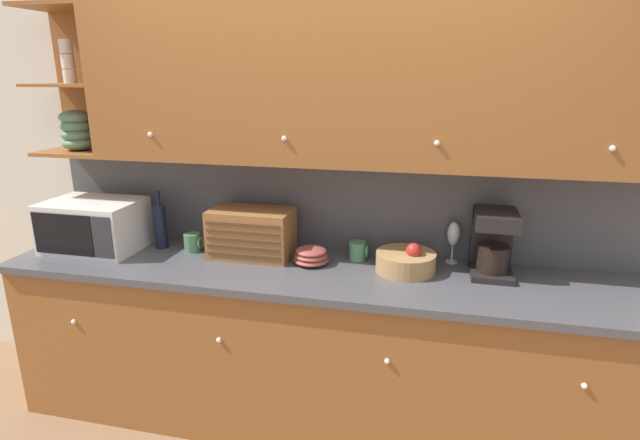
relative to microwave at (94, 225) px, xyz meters
name	(u,v)px	position (x,y,z in m)	size (l,w,h in m)	color
ground_plane	(328,386)	(1.31, 0.31, -1.07)	(24.00, 24.00, 0.00)	#896647
wall_back	(330,184)	(1.31, 0.34, 0.23)	(5.72, 0.06, 2.60)	silver
counter_unit	(316,347)	(1.31, -0.01, -0.60)	(3.34, 0.67, 0.92)	#935628
backsplash_panel	(329,205)	(1.31, 0.30, 0.12)	(3.32, 0.01, 0.53)	#4C4C51
upper_cabinets	(354,84)	(1.46, 0.15, 0.78)	(3.32, 0.35, 0.80)	#935628
microwave	(94,225)	(0.00, 0.00, 0.00)	(0.52, 0.38, 0.29)	silver
wine_bottle	(160,223)	(0.35, 0.11, 0.01)	(0.07, 0.07, 0.33)	black
mug	(193,242)	(0.56, 0.10, -0.09)	(0.10, 0.09, 0.10)	#4C845B
bread_box	(252,233)	(0.92, 0.10, -0.01)	(0.45, 0.27, 0.27)	#996033
bowl_stack_on_counter	(311,256)	(1.26, 0.06, -0.10)	(0.19, 0.19, 0.09)	#9E473D
mug_blue_second	(358,251)	(1.50, 0.17, -0.09)	(0.10, 0.09, 0.10)	#4C845B
fruit_basket	(406,261)	(1.76, 0.07, -0.09)	(0.30, 0.30, 0.16)	#A87F4C
wine_glass	(454,235)	(1.99, 0.25, 0.01)	(0.07, 0.07, 0.23)	silver
coffee_maker	(493,241)	(2.18, 0.14, 0.03)	(0.20, 0.27, 0.33)	black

